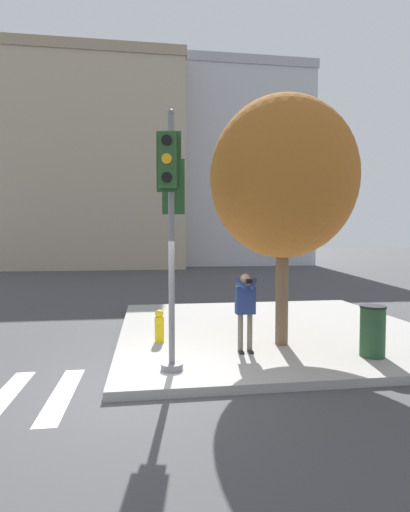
# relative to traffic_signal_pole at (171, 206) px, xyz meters

# --- Properties ---
(ground_plane) EXTENTS (160.00, 160.00, 0.00)m
(ground_plane) POSITION_rel_traffic_signal_pole_xyz_m (-0.62, -0.41, -3.12)
(ground_plane) COLOR #424244
(sidewalk_corner) EXTENTS (8.00, 8.00, 0.16)m
(sidewalk_corner) POSITION_rel_traffic_signal_pole_xyz_m (2.88, 3.09, -3.04)
(sidewalk_corner) COLOR #9E9B96
(sidewalk_corner) RESTS_ON ground_plane
(traffic_signal_pole) EXTENTS (0.53, 1.19, 4.67)m
(traffic_signal_pole) POSITION_rel_traffic_signal_pole_xyz_m (0.00, 0.00, 0.00)
(traffic_signal_pole) COLOR slate
(traffic_signal_pole) RESTS_ON sidewalk_corner
(person_photographer) EXTENTS (0.50, 0.53, 1.65)m
(person_photographer) POSITION_rel_traffic_signal_pole_xyz_m (1.58, 0.89, -1.97)
(person_photographer) COLOR black
(person_photographer) RESTS_ON sidewalk_corner
(street_tree) EXTENTS (3.22, 3.22, 5.49)m
(street_tree) POSITION_rel_traffic_signal_pole_xyz_m (2.54, 1.38, 0.74)
(street_tree) COLOR brown
(street_tree) RESTS_ON sidewalk_corner
(fire_hydrant) EXTENTS (0.21, 0.27, 0.74)m
(fire_hydrant) POSITION_rel_traffic_signal_pole_xyz_m (-0.17, 1.98, -2.60)
(fire_hydrant) COLOR yellow
(fire_hydrant) RESTS_ON sidewalk_corner
(trash_bin) EXTENTS (0.51, 0.51, 1.03)m
(trash_bin) POSITION_rel_traffic_signal_pole_xyz_m (4.05, 0.24, -2.44)
(trash_bin) COLOR #234728
(trash_bin) RESTS_ON sidewalk_corner
(building_left) EXTENTS (14.87, 11.29, 17.21)m
(building_left) POSITION_rel_traffic_signal_pole_xyz_m (-4.82, 29.51, 5.49)
(building_left) COLOR tan
(building_left) RESTS_ON ground_plane
(building_right) EXTENTS (12.75, 8.53, 18.13)m
(building_right) POSITION_rel_traffic_signal_pole_xyz_m (8.15, 30.91, 5.96)
(building_right) COLOR #BCBCC1
(building_right) RESTS_ON ground_plane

